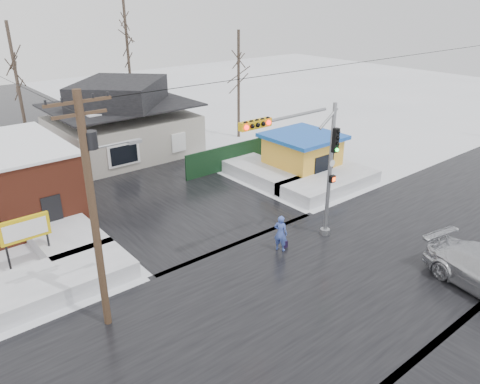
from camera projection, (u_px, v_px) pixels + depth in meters
ground at (316, 287)px, 20.26m from camera, size 120.00×120.00×0.00m
road_ns at (316, 287)px, 20.26m from camera, size 10.00×120.00×0.02m
road_ew at (316, 287)px, 20.26m from camera, size 120.00×10.00×0.02m
snowbank_nw at (49, 283)px, 19.83m from camera, size 7.00×3.00×0.80m
snowbank_ne at (329, 183)px, 30.33m from camera, size 7.00×3.00×0.80m
snowbank_nside_w at (55, 227)px, 24.55m from camera, size 3.00×8.00×0.80m
snowbank_nside_e at (256, 169)px, 32.72m from camera, size 3.00×8.00×0.80m
traffic_signal at (310, 159)px, 22.01m from camera, size 6.05×0.68×7.00m
utility_pole at (94, 202)px, 16.11m from camera, size 3.15×0.44×9.00m
marquee_sign at (25, 230)px, 21.00m from camera, size 2.20×0.21×2.55m
house at (122, 121)px, 36.03m from camera, size 10.40×8.40×5.76m
kiosk at (302, 154)px, 32.33m from camera, size 4.60×4.60×2.88m
fence at (232, 156)px, 33.65m from camera, size 8.00×0.12×1.80m
tree_far_left at (12, 51)px, 33.28m from camera, size 3.00×3.00×10.00m
tree_far_mid at (125, 21)px, 39.91m from camera, size 3.00×3.00×12.00m
tree_far_right at (239, 53)px, 38.66m from camera, size 3.00×3.00×9.00m
pedestrian at (281, 234)px, 22.81m from camera, size 0.69×0.81×1.87m
shopping_bag at (285, 245)px, 23.32m from camera, size 0.28×0.13×0.35m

